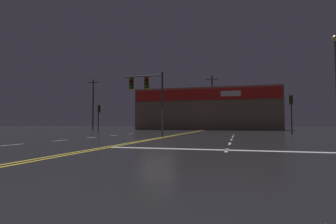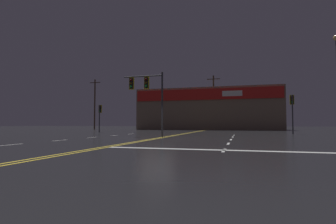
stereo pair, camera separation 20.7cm
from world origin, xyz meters
name	(u,v)px [view 1 (the left image)]	position (x,y,z in m)	size (l,w,h in m)	color
ground_plane	(157,139)	(0.00, 0.00, 0.00)	(200.00, 200.00, 0.00)	black
road_markings	(165,140)	(1.00, -1.39, 0.00)	(15.17, 60.00, 0.01)	gold
traffic_signal_median	(146,89)	(-1.51, 1.94, 3.84)	(3.30, 0.36, 5.08)	#38383D
traffic_signal_corner_northeast	(291,105)	(10.77, 11.41, 2.93)	(0.42, 0.36, 3.99)	#38383D
traffic_signal_corner_northwest	(99,112)	(-11.32, 11.76, 2.51)	(0.42, 0.36, 3.42)	#38383D
streetlight_near_left	(336,71)	(14.38, 9.80, 5.96)	(0.56, 0.56, 9.32)	#59595E
building_backdrop	(208,110)	(0.00, 31.51, 3.67)	(25.06, 10.23, 7.31)	#7A6651
utility_pole_row	(217,98)	(2.09, 27.05, 5.41)	(45.28, 0.26, 11.99)	#4C3828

